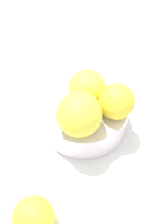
{
  "coord_description": "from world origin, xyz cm",
  "views": [
    {
      "loc": [
        -31.9,
        -15.77,
        50.95
      ],
      "look_at": [
        0.0,
        0.0,
        3.41
      ],
      "focal_mm": 51.45,
      "sensor_mm": 36.0,
      "label": 1
    }
  ],
  "objects_px": {
    "orange_in_bowl_2": "(116,101)",
    "orange_loose_0": "(33,217)",
    "fruit_bowl": "(84,114)",
    "orange_in_bowl_0": "(89,88)",
    "orange_in_bowl_1": "(79,114)"
  },
  "relations": [
    {
      "from": "fruit_bowl",
      "to": "orange_in_bowl_0",
      "type": "height_order",
      "value": "orange_in_bowl_0"
    },
    {
      "from": "fruit_bowl",
      "to": "orange_loose_0",
      "type": "distance_m",
      "value": 0.21
    },
    {
      "from": "orange_in_bowl_1",
      "to": "orange_in_bowl_2",
      "type": "distance_m",
      "value": 0.07
    },
    {
      "from": "orange_in_bowl_1",
      "to": "orange_in_bowl_0",
      "type": "bearing_deg",
      "value": 10.89
    },
    {
      "from": "fruit_bowl",
      "to": "orange_in_bowl_1",
      "type": "height_order",
      "value": "orange_in_bowl_1"
    },
    {
      "from": "orange_in_bowl_2",
      "to": "orange_loose_0",
      "type": "distance_m",
      "value": 0.23
    },
    {
      "from": "orange_loose_0",
      "to": "orange_in_bowl_0",
      "type": "bearing_deg",
      "value": 3.86
    },
    {
      "from": "orange_in_bowl_2",
      "to": "orange_loose_0",
      "type": "height_order",
      "value": "orange_in_bowl_2"
    },
    {
      "from": "orange_loose_0",
      "to": "fruit_bowl",
      "type": "bearing_deg",
      "value": 5.07
    },
    {
      "from": "fruit_bowl",
      "to": "orange_loose_0",
      "type": "height_order",
      "value": "orange_loose_0"
    },
    {
      "from": "orange_in_bowl_0",
      "to": "orange_in_bowl_2",
      "type": "height_order",
      "value": "orange_in_bowl_0"
    },
    {
      "from": "fruit_bowl",
      "to": "orange_loose_0",
      "type": "relative_size",
      "value": 2.52
    },
    {
      "from": "orange_in_bowl_0",
      "to": "orange_loose_0",
      "type": "xyz_separation_m",
      "value": [
        -0.22,
        -0.01,
        -0.06
      ]
    },
    {
      "from": "orange_in_bowl_2",
      "to": "orange_loose_0",
      "type": "bearing_deg",
      "value": 169.88
    },
    {
      "from": "orange_in_bowl_1",
      "to": "orange_in_bowl_2",
      "type": "bearing_deg",
      "value": -36.48
    }
  ]
}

